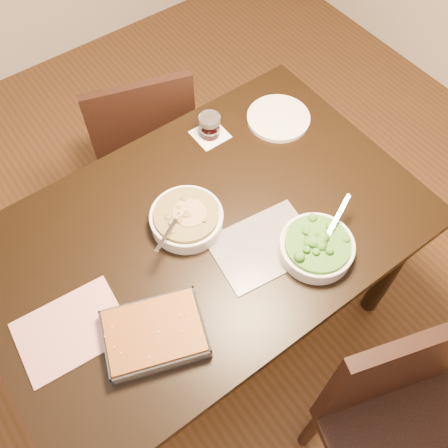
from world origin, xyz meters
The scene contains 12 objects.
ground centered at (0.00, 0.00, 0.00)m, with size 4.00×4.00×0.00m, color #432D13.
table centered at (0.00, 0.00, 0.65)m, with size 1.40×0.90×0.75m.
magazine_a centered at (-0.49, -0.05, 0.75)m, with size 0.29×0.21×0.01m, color #BE363A.
magazine_b centered at (0.12, -0.16, 0.75)m, with size 0.31×0.22×0.01m, color #232229.
coaster centered at (0.25, 0.31, 0.75)m, with size 0.11×0.11×0.00m, color white.
stew_bowl centered at (-0.03, 0.05, 0.78)m, with size 0.24×0.23×0.09m.
broccoli_bowl centered at (0.23, -0.27, 0.78)m, with size 0.25×0.23×0.09m.
baking_dish centered at (-0.31, -0.21, 0.77)m, with size 0.33×0.28×0.05m.
wine_tumbler centered at (0.25, 0.31, 0.80)m, with size 0.08×0.08×0.09m.
dinner_plate centered at (0.49, 0.23, 0.76)m, with size 0.23×0.23×0.02m, color silver.
chair_near centered at (0.16, -0.79, 0.55)m, with size 0.58×0.58×0.99m.
chair_far centered at (0.14, 0.66, 0.49)m, with size 0.52×0.52×0.88m.
Camera 1 is at (-0.44, -0.71, 2.09)m, focal length 40.00 mm.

